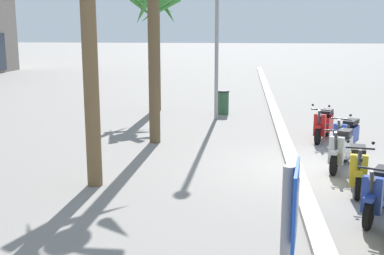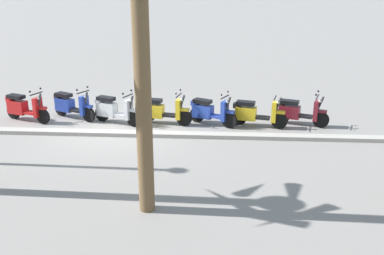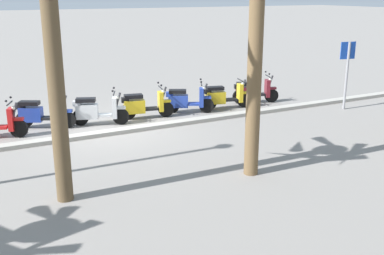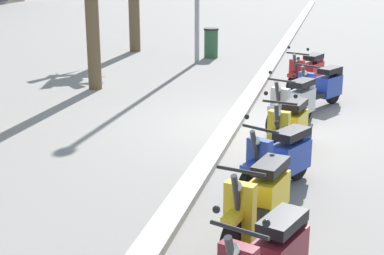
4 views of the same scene
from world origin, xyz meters
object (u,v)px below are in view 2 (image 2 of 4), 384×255
at_px(scooter_blue_second_in_line, 210,111).
at_px(scooter_yellow_mid_rear, 161,111).
at_px(scooter_silver_gap_after_mid, 114,110).
at_px(scooter_red_far_back, 24,107).
at_px(scooter_maroon_mid_front, 298,112).
at_px(scooter_yellow_lead_nearest, 255,113).
at_px(scooter_blue_last_in_row, 71,105).

xyz_separation_m(scooter_blue_second_in_line, scooter_yellow_mid_rear, (1.60, 0.02, 0.00)).
relative_size(scooter_yellow_mid_rear, scooter_silver_gap_after_mid, 1.06).
bearing_deg(scooter_blue_second_in_line, scooter_red_far_back, -0.04).
bearing_deg(scooter_blue_second_in_line, scooter_silver_gap_after_mid, 1.12).
distance_m(scooter_maroon_mid_front, scooter_blue_second_in_line, 2.92).
xyz_separation_m(scooter_yellow_lead_nearest, scooter_blue_second_in_line, (1.47, -0.09, 0.00)).
bearing_deg(scooter_red_far_back, scooter_yellow_mid_rear, 179.67).
xyz_separation_m(scooter_maroon_mid_front, scooter_yellow_mid_rear, (4.51, 0.20, 0.01)).
relative_size(scooter_blue_second_in_line, scooter_red_far_back, 0.91).
bearing_deg(scooter_maroon_mid_front, scooter_yellow_mid_rear, 2.48).
xyz_separation_m(scooter_maroon_mid_front, scooter_red_far_back, (9.23, 0.17, 0.02)).
height_order(scooter_maroon_mid_front, scooter_blue_last_in_row, same).
bearing_deg(scooter_yellow_mid_rear, scooter_blue_last_in_row, -7.38).
bearing_deg(scooter_yellow_lead_nearest, scooter_blue_second_in_line, -3.55).
bearing_deg(scooter_red_far_back, scooter_yellow_lead_nearest, 179.29).
distance_m(scooter_yellow_lead_nearest, scooter_red_far_back, 7.79).
bearing_deg(scooter_silver_gap_after_mid, scooter_blue_second_in_line, -178.88).
bearing_deg(scooter_red_far_back, scooter_maroon_mid_front, -178.95).
bearing_deg(scooter_blue_last_in_row, scooter_yellow_mid_rear, 172.62).
xyz_separation_m(scooter_silver_gap_after_mid, scooter_blue_last_in_row, (1.61, -0.46, -0.01)).
height_order(scooter_yellow_mid_rear, scooter_blue_last_in_row, same).
height_order(scooter_silver_gap_after_mid, scooter_red_far_back, same).
relative_size(scooter_silver_gap_after_mid, scooter_red_far_back, 0.97).
xyz_separation_m(scooter_maroon_mid_front, scooter_blue_last_in_row, (7.73, -0.22, 0.02)).
distance_m(scooter_yellow_lead_nearest, scooter_blue_last_in_row, 6.31).
bearing_deg(scooter_maroon_mid_front, scooter_yellow_lead_nearest, 10.45).
height_order(scooter_yellow_lead_nearest, scooter_blue_second_in_line, scooter_blue_second_in_line).
xyz_separation_m(scooter_yellow_mid_rear, scooter_blue_last_in_row, (3.21, -0.42, 0.01)).
bearing_deg(scooter_blue_second_in_line, scooter_yellow_lead_nearest, 176.45).
xyz_separation_m(scooter_yellow_lead_nearest, scooter_red_far_back, (7.79, -0.10, 0.02)).
relative_size(scooter_yellow_lead_nearest, scooter_red_far_back, 1.04).
bearing_deg(scooter_silver_gap_after_mid, scooter_blue_last_in_row, -15.84).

